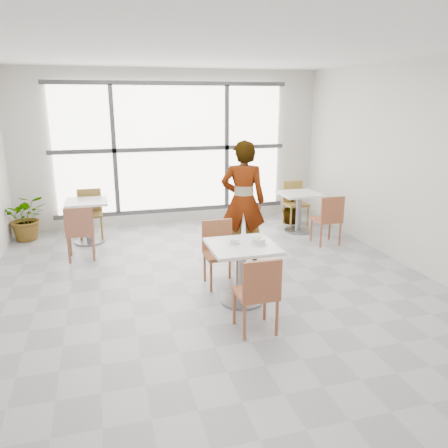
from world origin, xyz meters
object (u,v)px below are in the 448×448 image
object	(u,v)px
main_table	(242,262)
bg_chair_right_far	(294,200)
chair_near	(258,291)
plant_left	(27,217)
plant_right	(292,206)
chair_far	(219,248)
bg_table_right	(299,207)
person	(243,201)
bg_chair_left_near	(80,229)
bg_chair_left_far	(90,210)
bg_chair_right_near	(329,217)
coffee_cup	(234,242)
bg_table_left	(88,216)
oatmeal_bowl	(259,241)

from	to	relation	value
main_table	bg_chair_right_far	distance (m)	3.73
chair_near	plant_left	xyz separation A→B (m)	(-2.83, 4.21, -0.09)
bg_chair_right_far	plant_right	world-z (taller)	bg_chair_right_far
chair_far	bg_table_right	xyz separation A→B (m)	(2.08, 1.94, -0.01)
chair_far	plant_right	bearing A→B (deg)	48.88
bg_chair_right_far	plant_left	world-z (taller)	bg_chair_right_far
person	bg_chair_left_near	bearing A→B (deg)	4.94
bg_chair_left_near	bg_chair_right_far	xyz separation A→B (m)	(4.05, 1.00, 0.00)
chair_near	plant_left	bearing A→B (deg)	-56.10
chair_near	plant_right	bearing A→B (deg)	-118.67
bg_chair_left_far	bg_chair_right_near	size ratio (longest dim) A/B	1.00
bg_chair_left_near	main_table	bearing A→B (deg)	133.18
person	bg_chair_right_near	world-z (taller)	person
bg_chair_right_near	person	bearing A→B (deg)	8.37
bg_chair_right_near	plant_right	size ratio (longest dim) A/B	1.23
main_table	bg_chair_left_far	bearing A→B (deg)	118.64
bg_chair_left_far	coffee_cup	bearing A→B (deg)	-62.46
bg_table_left	person	bearing A→B (deg)	-32.68
bg_chair_left_far	plant_left	size ratio (longest dim) A/B	1.05
chair_near	bg_chair_left_far	distance (m)	4.45
main_table	person	xyz separation A→B (m)	(0.49, 1.48, 0.41)
chair_far	oatmeal_bowl	distance (m)	0.82
chair_near	bg_table_left	bearing A→B (deg)	-64.63
bg_chair_right_far	coffee_cup	bearing A→B (deg)	-125.73
chair_far	person	size ratio (longest dim) A/B	0.47
oatmeal_bowl	bg_chair_right_far	distance (m)	3.68
bg_chair_right_near	bg_chair_left_far	bearing A→B (deg)	-22.25
bg_table_right	bg_chair_right_near	world-z (taller)	bg_chair_right_near
oatmeal_bowl	bg_chair_right_near	size ratio (longest dim) A/B	0.24
chair_near	bg_table_right	bearing A→B (deg)	-121.17
chair_near	coffee_cup	xyz separation A→B (m)	(-0.02, 0.81, 0.28)
plant_left	plant_right	xyz separation A→B (m)	(4.99, -0.26, -0.06)
bg_chair_left_near	plant_left	bearing A→B (deg)	-55.00
plant_left	oatmeal_bowl	bearing A→B (deg)	-48.43
bg_table_left	bg_chair_left_far	size ratio (longest dim) A/B	0.86
chair_far	bg_chair_right_far	xyz separation A→B (m)	(2.21, 2.43, 0.00)
bg_chair_right_far	plant_right	distance (m)	0.17
bg_chair_left_far	plant_right	size ratio (longest dim) A/B	1.23
bg_chair_left_near	plant_right	distance (m)	4.19
bg_table_left	bg_chair_right_near	size ratio (longest dim) A/B	0.86
bg_table_left	coffee_cup	bearing A→B (deg)	-59.24
main_table	bg_chair_left_near	size ratio (longest dim) A/B	0.92
bg_chair_right_near	bg_table_left	bearing A→B (deg)	-17.71
chair_far	plant_left	bearing A→B (deg)	135.07
chair_near	bg_chair_right_near	xyz separation A→B (m)	(2.18, 2.49, 0.00)
chair_near	oatmeal_bowl	world-z (taller)	chair_near
chair_near	bg_chair_left_near	world-z (taller)	same
person	plant_left	distance (m)	3.95
chair_far	bg_table_left	distance (m)	2.91
chair_near	bg_chair_right_far	distance (m)	4.43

